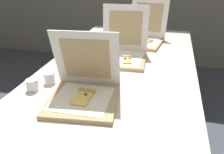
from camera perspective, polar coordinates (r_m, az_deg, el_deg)
The scene contains 6 objects.
table at distance 1.44m, azimuth 0.87°, elevation -0.68°, with size 0.97×2.25×0.73m.
pizza_box_front at distance 1.14m, azimuth -6.94°, elevation -3.45°, with size 0.37×0.37×0.34m.
pizza_box_middle at distance 1.63m, azimuth 2.59°, elevation 6.16°, with size 0.35×0.37×0.35m.
pizza_box_back at distance 2.02m, azimuth 7.63°, elevation 9.90°, with size 0.39×0.46×0.34m.
cup_white_near_left at distance 1.30m, azimuth -19.04°, elevation -1.84°, with size 0.06×0.06×0.06m, color white.
cup_white_near_center at distance 1.35m, azimuth -15.10°, elevation -0.21°, with size 0.06×0.06×0.06m, color white.
Camera 1 is at (0.29, -0.63, 1.34)m, focal length 37.17 mm.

